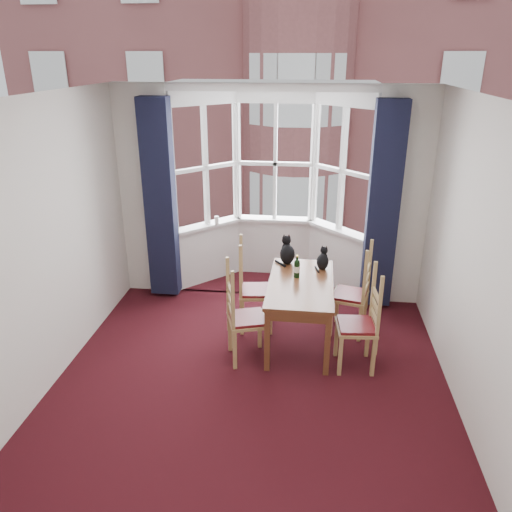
% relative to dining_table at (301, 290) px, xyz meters
% --- Properties ---
extents(floor, '(4.50, 4.50, 0.00)m').
position_rel_dining_table_xyz_m(floor, '(-0.46, -1.05, -0.66)').
color(floor, black).
rests_on(floor, ground).
extents(ceiling, '(4.50, 4.50, 0.00)m').
position_rel_dining_table_xyz_m(ceiling, '(-0.46, -1.05, 2.14)').
color(ceiling, white).
rests_on(ceiling, floor).
extents(wall_left, '(0.00, 4.50, 4.50)m').
position_rel_dining_table_xyz_m(wall_left, '(-2.46, -1.05, 0.74)').
color(wall_left, silver).
rests_on(wall_left, floor).
extents(wall_right, '(0.00, 4.50, 4.50)m').
position_rel_dining_table_xyz_m(wall_right, '(1.54, -1.05, 0.74)').
color(wall_right, silver).
rests_on(wall_right, floor).
extents(wall_near, '(4.00, 0.00, 4.00)m').
position_rel_dining_table_xyz_m(wall_near, '(-0.46, -3.30, 0.74)').
color(wall_near, silver).
rests_on(wall_near, floor).
extents(wall_back_pier_left, '(0.70, 0.12, 2.80)m').
position_rel_dining_table_xyz_m(wall_back_pier_left, '(-2.11, 1.20, 0.74)').
color(wall_back_pier_left, silver).
rests_on(wall_back_pier_left, floor).
extents(wall_back_pier_right, '(0.70, 0.12, 2.80)m').
position_rel_dining_table_xyz_m(wall_back_pier_right, '(1.19, 1.20, 0.74)').
color(wall_back_pier_right, silver).
rests_on(wall_back_pier_right, floor).
extents(bay_window, '(2.76, 0.94, 2.80)m').
position_rel_dining_table_xyz_m(bay_window, '(-0.46, 1.70, 0.74)').
color(bay_window, white).
rests_on(bay_window, floor).
extents(curtain_left, '(0.38, 0.22, 2.60)m').
position_rel_dining_table_xyz_m(curtain_left, '(-1.88, 1.02, 0.69)').
color(curtain_left, black).
rests_on(curtain_left, floor).
extents(curtain_right, '(0.38, 0.22, 2.60)m').
position_rel_dining_table_xyz_m(curtain_right, '(0.96, 1.02, 0.69)').
color(curtain_right, black).
rests_on(curtain_right, floor).
extents(dining_table, '(0.73, 1.35, 0.76)m').
position_rel_dining_table_xyz_m(dining_table, '(0.00, 0.00, 0.00)').
color(dining_table, brown).
rests_on(dining_table, floor).
extents(chair_left_near, '(0.51, 0.52, 0.92)m').
position_rel_dining_table_xyz_m(chair_left_near, '(-0.64, -0.44, -0.18)').
color(chair_left_near, tan).
rests_on(chair_left_near, floor).
extents(chair_left_far, '(0.45, 0.47, 0.92)m').
position_rel_dining_table_xyz_m(chair_left_far, '(-0.63, 0.26, -0.18)').
color(chair_left_far, tan).
rests_on(chair_left_far, floor).
extents(chair_right_near, '(0.43, 0.45, 0.92)m').
position_rel_dining_table_xyz_m(chair_right_near, '(0.69, -0.42, -0.18)').
color(chair_right_near, tan).
rests_on(chair_right_near, floor).
extents(chair_right_far, '(0.49, 0.50, 0.92)m').
position_rel_dining_table_xyz_m(chair_right_far, '(0.66, 0.27, -0.18)').
color(chair_right_far, tan).
rests_on(chair_right_far, floor).
extents(cat_left, '(0.23, 0.29, 0.35)m').
position_rel_dining_table_xyz_m(cat_left, '(-0.19, 0.54, 0.23)').
color(cat_left, black).
rests_on(cat_left, dining_table).
extents(cat_right, '(0.18, 0.22, 0.28)m').
position_rel_dining_table_xyz_m(cat_right, '(0.24, 0.41, 0.21)').
color(cat_right, black).
rests_on(cat_right, dining_table).
extents(wine_bottle, '(0.07, 0.07, 0.27)m').
position_rel_dining_table_xyz_m(wine_bottle, '(-0.05, 0.13, 0.22)').
color(wine_bottle, black).
rests_on(wine_bottle, dining_table).
extents(candle_tall, '(0.06, 0.06, 0.12)m').
position_rel_dining_table_xyz_m(candle_tall, '(-1.25, 1.55, 0.27)').
color(candle_tall, white).
rests_on(candle_tall, bay_window).
extents(street, '(80.00, 80.00, 0.00)m').
position_rel_dining_table_xyz_m(street, '(-0.46, 31.20, -6.66)').
color(street, '#333335').
rests_on(street, ground).
extents(tenement_building, '(18.40, 7.80, 15.20)m').
position_rel_dining_table_xyz_m(tenement_building, '(-0.46, 12.96, 0.94)').
color(tenement_building, '#8F4B4A').
rests_on(tenement_building, street).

